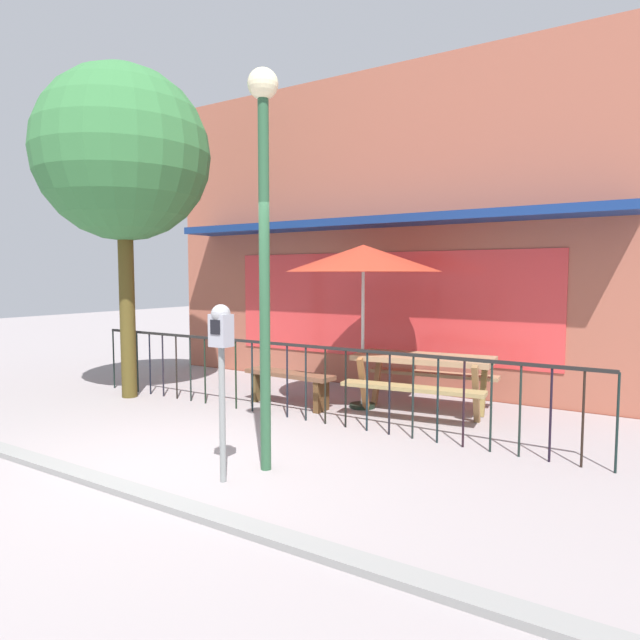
{
  "coord_description": "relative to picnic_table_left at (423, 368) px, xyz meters",
  "views": [
    {
      "loc": [
        4.01,
        -3.73,
        1.84
      ],
      "look_at": [
        0.1,
        2.4,
        1.25
      ],
      "focal_mm": 31.21,
      "sensor_mm": 36.0,
      "label": 1
    }
  ],
  "objects": [
    {
      "name": "curb_edge",
      "position": [
        -1.25,
        -3.9,
        -0.61
      ],
      "size": [
        12.07,
        0.2,
        0.11
      ],
      "primitive_type": "cube",
      "color": "gray",
      "rests_on": "ground"
    },
    {
      "name": "street_tree",
      "position": [
        -4.11,
        -1.45,
        2.97
      ],
      "size": [
        2.52,
        2.52,
        4.86
      ],
      "color": "#4B3F19",
      "rests_on": "ground"
    },
    {
      "name": "street_lamp",
      "position": [
        -0.43,
        -2.82,
        1.82
      ],
      "size": [
        0.28,
        0.28,
        3.69
      ],
      "color": "#295436",
      "rests_on": "ground"
    },
    {
      "name": "ground",
      "position": [
        -1.25,
        -3.15,
        -0.61
      ],
      "size": [
        40.0,
        40.0,
        0.0
      ],
      "primitive_type": "plane",
      "color": "gray"
    },
    {
      "name": "patio_umbrella",
      "position": [
        -0.83,
        -0.15,
        1.44
      ],
      "size": [
        2.13,
        2.13,
        2.25
      ],
      "color": "black",
      "rests_on": "ground"
    },
    {
      "name": "pub_storefront",
      "position": [
        -1.25,
        1.44,
        1.92
      ],
      "size": [
        8.62,
        1.24,
        5.1
      ],
      "color": "#5E2A1E",
      "rests_on": "ground"
    },
    {
      "name": "parking_meter_near",
      "position": [
        -0.56,
        -3.28,
        0.61
      ],
      "size": [
        0.18,
        0.17,
        1.59
      ],
      "color": "gray",
      "rests_on": "ground"
    },
    {
      "name": "picnic_table_left",
      "position": [
        0.0,
        0.0,
        0.0
      ],
      "size": [
        1.96,
        1.57,
        0.79
      ],
      "color": "#987453",
      "rests_on": "ground"
    },
    {
      "name": "patio_bench",
      "position": [
        -1.75,
        -0.61,
        -0.26
      ],
      "size": [
        1.42,
        0.4,
        0.48
      ],
      "color": "brown",
      "rests_on": "ground"
    },
    {
      "name": "patio_fence_front",
      "position": [
        -1.25,
        -1.15,
        0.05
      ],
      "size": [
        7.27,
        0.04,
        0.97
      ],
      "color": "black",
      "rests_on": "ground"
    }
  ]
}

